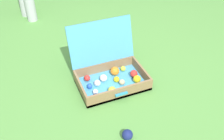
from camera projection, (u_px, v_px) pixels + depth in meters
name	position (u px, v px, depth m)	size (l,w,h in m)	color
ground_plane	(115.00, 86.00, 2.41)	(16.00, 16.00, 0.00)	#569342
open_suitcase	(109.00, 71.00, 2.40)	(0.60, 0.54, 0.50)	#4799C6
stray_ball_on_grass	(127.00, 135.00, 1.93)	(0.08, 0.08, 0.08)	navy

